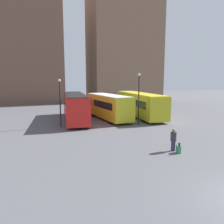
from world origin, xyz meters
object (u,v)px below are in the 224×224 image
bus_0 (75,106)px  traveler (173,138)px  lamp_post_0 (60,99)px  bus_2 (139,104)px  lamp_post_1 (139,95)px  bus_1 (108,106)px  suitcase (178,149)px

bus_0 → traveler: bus_0 is taller
lamp_post_0 → traveler: bearing=-57.1°
bus_2 → lamp_post_1: size_ratio=2.19×
bus_2 → lamp_post_1: (-2.51, -5.29, 1.61)m
bus_1 → bus_2: 4.78m
lamp_post_0 → suitcase: bearing=-57.9°
bus_2 → lamp_post_1: lamp_post_1 is taller
bus_0 → lamp_post_0: (-2.01, -3.39, 1.23)m
bus_2 → traveler: 14.93m
suitcase → lamp_post_1: lamp_post_1 is taller
bus_0 → suitcase: 15.39m
bus_1 → lamp_post_0: lamp_post_0 is taller
bus_1 → suitcase: 14.08m
bus_1 → traveler: (0.70, -13.48, -0.72)m
traveler → suitcase: 0.86m
bus_0 → suitcase: bus_0 is taller
lamp_post_0 → lamp_post_1: 8.49m
lamp_post_0 → bus_2: bearing=19.1°
bus_0 → lamp_post_1: size_ratio=2.03×
bus_1 → bus_2: bearing=-86.5°
bus_2 → suitcase: 15.44m
traveler → suitcase: traveler is taller
traveler → lamp_post_0: lamp_post_0 is taller
suitcase → lamp_post_1: 10.16m
suitcase → lamp_post_1: bearing=10.4°
lamp_post_0 → lamp_post_1: size_ratio=0.89×
bus_1 → suitcase: bus_1 is taller
bus_2 → suitcase: (-3.90, -14.87, -1.46)m
bus_1 → suitcase: size_ratio=12.49×
bus_1 → suitcase: bearing=176.1°
bus_1 → traveler: bus_1 is taller
bus_0 → traveler: (4.85, -13.99, -0.82)m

